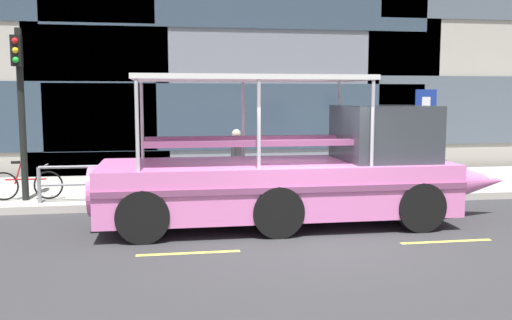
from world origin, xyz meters
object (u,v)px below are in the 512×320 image
traffic_light_pole (20,97)px  pedestrian_near_bow (382,150)px  leaned_bicycle (26,185)px  pedestrian_mid_left (236,155)px  duck_tour_boat (301,174)px  parking_sign (425,122)px

traffic_light_pole → pedestrian_near_bow: (9.55, 1.05, -1.53)m
leaned_bicycle → pedestrian_mid_left: bearing=1.9°
leaned_bicycle → duck_tour_boat: 6.83m
leaned_bicycle → traffic_light_pole: bearing=-100.9°
traffic_light_pole → parking_sign: (10.35, 0.05, -0.67)m
duck_tour_boat → pedestrian_near_bow: 4.98m
duck_tour_boat → leaned_bicycle: bearing=156.1°
traffic_light_pole → pedestrian_near_bow: bearing=6.3°
duck_tour_boat → traffic_light_pole: bearing=156.8°
traffic_light_pole → pedestrian_near_bow: 9.73m
parking_sign → pedestrian_mid_left: size_ratio=1.62×
pedestrian_mid_left → traffic_light_pole: bearing=-177.2°
parking_sign → duck_tour_boat: (-4.11, -2.73, -0.96)m
duck_tour_boat → pedestrian_mid_left: (-1.02, 2.93, 0.13)m
traffic_light_pole → leaned_bicycle: bearing=79.1°
pedestrian_near_bow → leaned_bicycle: bearing=-174.2°
parking_sign → pedestrian_mid_left: parking_sign is taller
pedestrian_near_bow → pedestrian_mid_left: size_ratio=0.96×
leaned_bicycle → pedestrian_mid_left: (5.21, 0.17, 0.63)m
leaned_bicycle → pedestrian_mid_left: size_ratio=1.04×
parking_sign → duck_tour_boat: 5.02m
duck_tour_boat → pedestrian_mid_left: duck_tour_boat is taller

